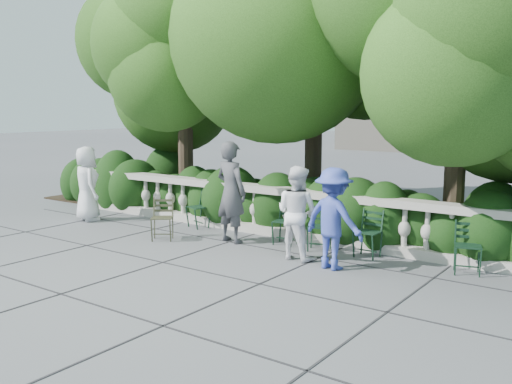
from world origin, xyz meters
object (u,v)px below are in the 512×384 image
Objects in this scene: chair_f at (467,276)px; person_businessman at (87,184)px; chair_weathered at (161,242)px; person_older_blue at (334,219)px; chair_e at (363,259)px; person_casual_man at (297,213)px; chair_b at (193,228)px; chair_c at (318,252)px; chair_d at (282,246)px; person_woman_grey at (231,192)px.

person_businessman reaches higher than chair_f.
person_older_blue is (3.56, 0.32, 0.82)m from chair_weathered.
chair_e is 1.40m from person_casual_man.
chair_weathered is at bearing 15.48° from person_casual_man.
chair_b is 1.00× the size of chair_f.
chair_c is at bearing -94.77° from person_casual_man.
person_woman_grey is at bearing -171.93° from chair_d.
chair_d is 1.64m from chair_e.
chair_weathered is 2.92m from person_casual_man.
person_older_blue is (0.70, -0.75, 0.82)m from chair_c.
chair_b is 0.49× the size of person_businessman.
person_casual_man is at bearing 3.08° from chair_b.
chair_b and chair_f have the same top height.
chair_d is 0.52× the size of person_casual_man.
chair_f is at bearing -7.46° from chair_d.
chair_weathered is 0.49× the size of person_businessman.
chair_b is 1.00× the size of chair_d.
person_older_blue is at bearing 172.32° from person_casual_man.
chair_e is 0.51× the size of person_older_blue.
chair_c is 1.00× the size of chair_e.
person_businessman is (-6.58, -0.62, 0.85)m from chair_e.
person_casual_man is (-0.10, -0.56, 0.80)m from chair_c.
chair_c is 1.00× the size of chair_d.
chair_e is 3.89m from chair_weathered.
person_woman_grey reaches higher than chair_d.
person_businessman is at bearing 133.70° from chair_weathered.
person_casual_man reaches higher than chair_f.
person_older_blue is at bearing -35.72° from chair_d.
chair_c is 2.03m from person_woman_grey.
chair_d and chair_weathered have the same top height.
person_older_blue is (-1.90, -0.82, 0.82)m from chair_f.
chair_d is 0.43× the size of person_woman_grey.
chair_f is 5.58m from chair_weathered.
chair_b and chair_weathered have the same top height.
chair_b is 0.51× the size of person_older_blue.
chair_b is 3.29m from person_casual_man.
chair_weathered is (-2.86, -1.07, 0.00)m from chair_c.
chair_f and chair_weathered have the same top height.
person_woman_grey is at bearing -4.83° from person_casual_man.
chair_c is 0.99m from person_casual_man.
person_woman_grey is at bearing -171.87° from chair_e.
person_woman_grey is (-1.76, -0.27, 0.98)m from chair_c.
chair_c is at bearing -9.69° from chair_d.
person_casual_man reaches higher than chair_weathered.
chair_c is at bearing -150.43° from person_businessman.
person_businessman reaches higher than person_older_blue.
chair_d is 1.41m from person_woman_grey.
person_older_blue is at bearing -157.67° from person_businessman.
chair_b is at bearing 157.97° from chair_c.
chair_d and chair_e have the same top height.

